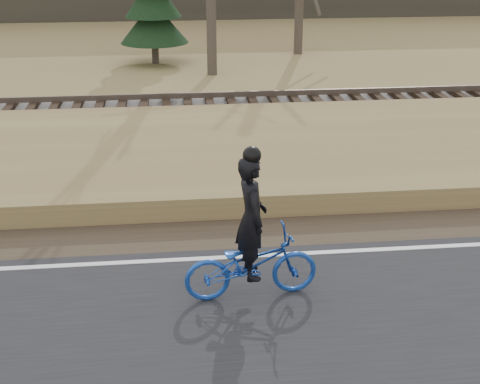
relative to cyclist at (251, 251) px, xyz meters
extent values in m
plane|color=olive|center=(1.22, 1.02, -0.80)|extent=(120.00, 120.00, 0.00)
cube|color=black|center=(1.22, -1.48, -0.77)|extent=(120.00, 6.00, 0.06)
cube|color=silver|center=(1.22, 1.22, -0.73)|extent=(120.00, 0.12, 0.01)
cube|color=#473A2B|center=(1.22, 2.22, -0.78)|extent=(120.00, 1.60, 0.04)
cube|color=olive|center=(1.22, 5.22, -0.58)|extent=(120.00, 5.00, 0.44)
cube|color=slate|center=(1.22, 9.02, -0.57)|extent=(120.00, 3.00, 0.45)
cube|color=black|center=(1.22, 9.02, -0.28)|extent=(120.00, 2.40, 0.14)
cube|color=brown|center=(1.22, 8.30, -0.13)|extent=(120.00, 0.07, 0.15)
cube|color=brown|center=(1.22, 9.74, -0.13)|extent=(120.00, 0.07, 0.15)
imported|color=#1740A0|center=(0.00, 0.00, -0.22)|extent=(2.02, 0.86, 1.04)
imported|color=black|center=(0.00, 0.00, 0.53)|extent=(0.50, 0.70, 1.83)
sphere|color=black|center=(0.00, 0.00, 1.47)|extent=(0.26, 0.26, 0.26)
cylinder|color=#484034|center=(-1.57, 17.60, -0.27)|extent=(0.28, 0.28, 1.06)
cone|color=black|center=(-1.57, 17.60, 0.77)|extent=(2.60, 2.60, 1.55)
camera|label=1|loc=(-1.09, -8.54, 4.48)|focal=50.00mm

